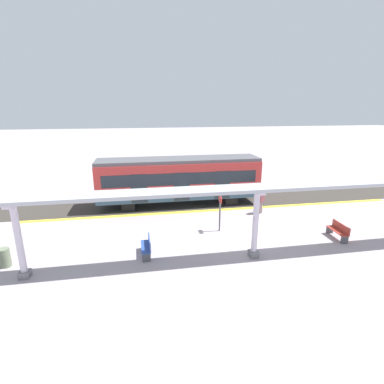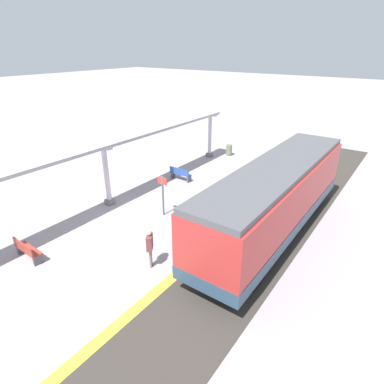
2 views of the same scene
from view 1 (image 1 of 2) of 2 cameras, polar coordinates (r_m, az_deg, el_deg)
ground_plane at (r=17.88m, az=8.37°, el=-7.21°), size 176.00×176.00×0.00m
tactile_edge_strip at (r=21.01m, az=5.36°, el=-3.46°), size 0.43×26.35×0.01m
trackbed at (r=22.67m, az=4.14°, el=-1.95°), size 3.20×38.35×0.01m
train_near_carriage at (r=21.67m, az=-2.50°, el=2.24°), size 2.65×11.72×3.48m
canopy_pillar_nearest at (r=14.27m, az=-30.51°, el=-8.11°), size 1.10×0.44×3.40m
canopy_pillar_second at (r=14.34m, az=12.18°, el=-6.00°), size 1.10×0.44×3.40m
canopy_beam at (r=13.84m, az=13.25°, el=0.80°), size 1.20×21.83×0.16m
bench_near_end at (r=18.34m, az=26.51°, el=-6.72°), size 1.51×0.49×0.86m
bench_mid_platform at (r=14.87m, az=-8.68°, el=-10.40°), size 1.51×0.46×0.86m
trash_bin at (r=16.17m, az=-32.51°, el=-10.67°), size 0.48×0.48×0.89m
platform_info_sign at (r=17.12m, az=5.44°, el=-3.41°), size 0.56×0.10×2.20m
passenger_waiting_near_edge at (r=20.49m, az=13.32°, el=-1.24°), size 0.46×0.53×1.70m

